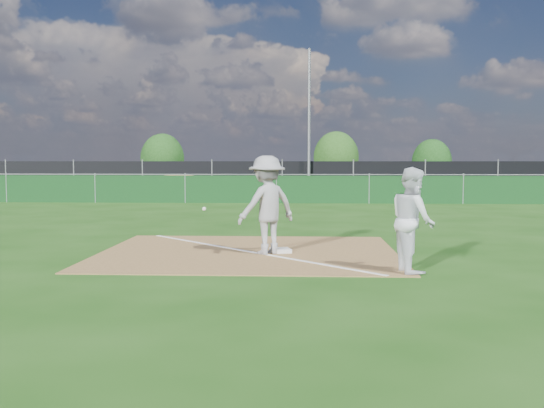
% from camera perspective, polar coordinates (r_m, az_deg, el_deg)
% --- Properties ---
extents(ground, '(90.00, 90.00, 0.00)m').
position_cam_1_polar(ground, '(21.34, -0.13, -0.90)').
color(ground, '#19460F').
rests_on(ground, ground).
extents(infield_dirt, '(6.00, 5.00, 0.02)m').
position_cam_1_polar(infield_dirt, '(12.42, -2.22, -4.55)').
color(infield_dirt, olive).
rests_on(infield_dirt, ground).
extents(foul_line, '(5.01, 5.01, 0.01)m').
position_cam_1_polar(foul_line, '(12.42, -2.22, -4.48)').
color(foul_line, white).
rests_on(foul_line, infield_dirt).
extents(green_fence, '(44.00, 0.05, 1.20)m').
position_cam_1_polar(green_fence, '(26.28, 0.42, 1.38)').
color(green_fence, '#0E3614').
rests_on(green_fence, ground).
extents(dirt_mound, '(3.38, 2.60, 1.17)m').
position_cam_1_polar(dirt_mound, '(30.37, -8.78, 1.68)').
color(dirt_mound, olive).
rests_on(dirt_mound, ground).
extents(black_fence, '(46.00, 0.04, 1.80)m').
position_cam_1_polar(black_fence, '(34.26, 0.97, 2.54)').
color(black_fence, black).
rests_on(black_fence, ground).
extents(parking_lot, '(46.00, 9.00, 0.01)m').
position_cam_1_polar(parking_lot, '(39.29, 1.20, 1.45)').
color(parking_lot, black).
rests_on(parking_lot, ground).
extents(light_pole, '(0.16, 0.16, 8.00)m').
position_cam_1_polar(light_pole, '(34.00, 3.51, 7.75)').
color(light_pole, slate).
rests_on(light_pole, ground).
extents(first_base, '(0.47, 0.47, 0.08)m').
position_cam_1_polar(first_base, '(12.32, 0.80, -4.39)').
color(first_base, silver).
rests_on(first_base, infield_dirt).
extents(play_at_first, '(2.05, 1.34, 1.96)m').
position_cam_1_polar(play_at_first, '(12.04, -0.49, -0.09)').
color(play_at_first, '#A9A9AC').
rests_on(play_at_first, infield_dirt).
extents(runner, '(0.80, 0.96, 1.78)m').
position_cam_1_polar(runner, '(10.45, 13.10, -1.46)').
color(runner, white).
rests_on(runner, ground).
extents(car_left, '(4.81, 3.49, 1.52)m').
position_cam_1_polar(car_left, '(38.90, -5.39, 2.54)').
color(car_left, '#A8ABB0').
rests_on(car_left, parking_lot).
extents(car_mid, '(4.37, 2.12, 1.38)m').
position_cam_1_polar(car_mid, '(38.63, -3.06, 2.43)').
color(car_mid, '#101932').
rests_on(car_mid, parking_lot).
extents(car_right, '(5.11, 3.66, 1.37)m').
position_cam_1_polar(car_right, '(38.31, 8.52, 2.37)').
color(car_right, black).
rests_on(car_right, parking_lot).
extents(tree_left, '(3.23, 3.23, 3.83)m').
position_cam_1_polar(tree_left, '(46.25, -10.27, 4.24)').
color(tree_left, '#382316').
rests_on(tree_left, ground).
extents(tree_mid, '(3.38, 3.38, 4.00)m').
position_cam_1_polar(tree_mid, '(45.73, 6.06, 4.40)').
color(tree_mid, '#382316').
rests_on(tree_mid, ground).
extents(tree_right, '(2.87, 2.87, 3.40)m').
position_cam_1_polar(tree_right, '(46.32, 14.80, 3.89)').
color(tree_right, '#382316').
rests_on(tree_right, ground).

